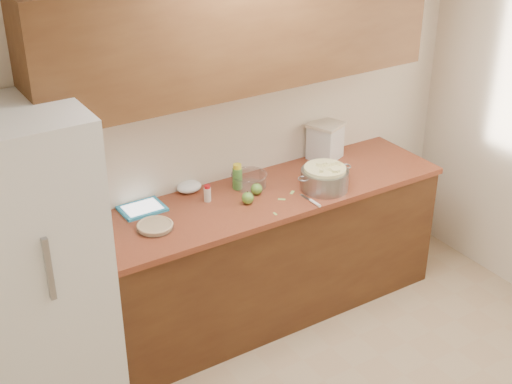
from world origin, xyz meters
TOP-DOWN VIEW (x-y plane):
  - room_shell at (0.00, 0.00)m, footprint 3.60×3.60m
  - counter_run at (0.00, 1.48)m, footprint 2.64×0.68m
  - upper_cabinets at (0.00, 1.63)m, footprint 2.60×0.34m
  - fridge at (-1.44, 1.44)m, footprint 0.70×0.70m
  - pie at (-0.71, 1.44)m, footprint 0.22×0.22m
  - colander at (0.44, 1.33)m, footprint 0.41×0.31m
  - flour_canister at (0.73, 1.72)m, footprint 0.28×0.28m
  - tablet at (-0.68, 1.69)m, footprint 0.27×0.21m
  - paring_knife at (0.26, 1.20)m, footprint 0.03×0.21m
  - lemon_bottle at (-0.04, 1.63)m, footprint 0.06×0.06m
  - cinnamon_shaker at (-0.28, 1.58)m, footprint 0.04×0.04m
  - vanilla_bottle at (-0.02, 1.66)m, footprint 0.03×0.03m
  - mixing_bowl at (0.05, 1.62)m, footprint 0.24×0.24m
  - paper_towel at (-0.32, 1.76)m, footprint 0.20×0.18m
  - apple_left at (-0.09, 1.42)m, footprint 0.08×0.08m
  - apple_center at (0.03, 1.50)m, footprint 0.07×0.07m
  - peel_a at (0.23, 1.39)m, footprint 0.05×0.04m
  - peel_b at (-0.02, 1.21)m, footprint 0.02×0.04m
  - peel_c at (0.12, 1.35)m, footprint 0.05×0.04m

SIDE VIEW (x-z plane):
  - counter_run at x=0.00m, z-range 0.00..0.92m
  - fridge at x=-1.44m, z-range 0.00..1.80m
  - peel_a at x=0.23m, z-range 0.92..0.92m
  - peel_b at x=-0.02m, z-range 0.92..0.92m
  - peel_c at x=0.12m, z-range 0.92..0.92m
  - paring_knife at x=0.26m, z-range 0.92..0.94m
  - tablet at x=-0.68m, z-range 0.92..0.94m
  - pie at x=-0.71m, z-range 0.92..0.96m
  - paper_towel at x=-0.32m, z-range 0.92..0.99m
  - apple_center at x=0.03m, z-range 0.91..1.00m
  - apple_left at x=-0.09m, z-range 0.91..1.00m
  - vanilla_bottle at x=-0.02m, z-range 0.92..1.02m
  - mixing_bowl at x=0.05m, z-range 0.92..1.01m
  - cinnamon_shaker at x=-0.28m, z-range 0.92..1.03m
  - colander at x=0.44m, z-range 0.92..1.07m
  - lemon_bottle at x=-0.04m, z-range 0.92..1.09m
  - flour_canister at x=0.73m, z-range 0.92..1.18m
  - room_shell at x=0.00m, z-range -0.50..3.10m
  - upper_cabinets at x=0.00m, z-range 1.60..2.30m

